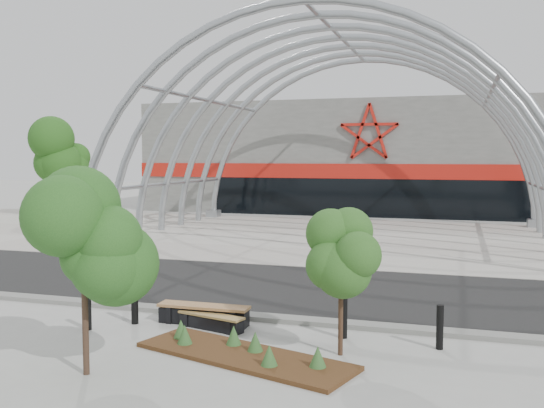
{
  "coord_description": "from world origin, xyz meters",
  "views": [
    {
      "loc": [
        5.75,
        -14.61,
        4.17
      ],
      "look_at": [
        0.0,
        4.0,
        2.6
      ],
      "focal_mm": 40.0,
      "sensor_mm": 36.0,
      "label": 1
    }
  ],
  "objects": [
    {
      "name": "bollard_1",
      "position": [
        -2.65,
        -2.33,
        0.47
      ],
      "size": [
        0.15,
        0.15,
        0.94
      ],
      "primitive_type": "cylinder",
      "color": "black",
      "rests_on": "ground"
    },
    {
      "name": "kerb",
      "position": [
        0.0,
        -0.25,
        0.06
      ],
      "size": [
        60.0,
        0.5,
        0.12
      ],
      "primitive_type": "cube",
      "color": "slate",
      "rests_on": "ground"
    },
    {
      "name": "bollard_2",
      "position": [
        -1.85,
        -1.53,
        0.55
      ],
      "size": [
        0.17,
        0.17,
        1.09
      ],
      "primitive_type": "cylinder",
      "color": "black",
      "rests_on": "ground"
    },
    {
      "name": "street_tree_0",
      "position": [
        -0.96,
        -4.9,
        2.69
      ],
      "size": [
        1.64,
        1.64,
        3.74
      ],
      "color": "#302018",
      "rests_on": "ground"
    },
    {
      "name": "planting_bed",
      "position": [
        1.54,
        -3.11,
        0.12
      ],
      "size": [
        4.98,
        2.8,
        0.5
      ],
      "color": "#38210E",
      "rests_on": "ground"
    },
    {
      "name": "arena_building",
      "position": [
        0.0,
        33.45,
        3.99
      ],
      "size": [
        34.0,
        15.24,
        8.0
      ],
      "color": "slate",
      "rests_on": "ground"
    },
    {
      "name": "street_tree_1",
      "position": [
        3.46,
        -2.36,
        2.17
      ],
      "size": [
        1.28,
        1.28,
        3.02
      ],
      "color": "#331E13",
      "rests_on": "ground"
    },
    {
      "name": "vault_canopy",
      "position": [
        0.0,
        15.5,
        0.02
      ],
      "size": [
        20.8,
        15.8,
        20.36
      ],
      "color": "#9AA0A5",
      "rests_on": "ground"
    },
    {
      "name": "bollard_4",
      "position": [
        5.43,
        -1.36,
        0.48
      ],
      "size": [
        0.15,
        0.15,
        0.96
      ],
      "primitive_type": "cylinder",
      "color": "black",
      "rests_on": "ground"
    },
    {
      "name": "bench_1",
      "position": [
        0.14,
        -1.41,
        0.18
      ],
      "size": [
        1.79,
        0.82,
        0.37
      ],
      "color": "black",
      "rests_on": "ground"
    },
    {
      "name": "bollard_3",
      "position": [
        3.31,
        -1.17,
        0.53
      ],
      "size": [
        0.17,
        0.17,
        1.06
      ],
      "primitive_type": "cylinder",
      "color": "black",
      "rests_on": "ground"
    },
    {
      "name": "bollard_0",
      "position": [
        -2.88,
        -0.23,
        0.56
      ],
      "size": [
        0.18,
        0.18,
        1.11
      ],
      "primitive_type": "cylinder",
      "color": "black",
      "rests_on": "ground"
    },
    {
      "name": "bench_0",
      "position": [
        -0.2,
        -1.07,
        0.24
      ],
      "size": [
        2.32,
        0.54,
        0.48
      ],
      "color": "black",
      "rests_on": "ground"
    },
    {
      "name": "bg_tree_0",
      "position": [
        -20.0,
        20.0,
        4.64
      ],
      "size": [
        3.0,
        3.0,
        6.45
      ],
      "color": "black",
      "rests_on": "ground"
    },
    {
      "name": "forecourt",
      "position": [
        0.0,
        15.5,
        0.02
      ],
      "size": [
        60.0,
        17.0,
        0.04
      ],
      "primitive_type": "cube",
      "color": "#AAA399",
      "rests_on": "ground"
    },
    {
      "name": "ground",
      "position": [
        0.0,
        0.0,
        0.0
      ],
      "size": [
        140.0,
        140.0,
        0.0
      ],
      "primitive_type": "plane",
      "color": "#9B9A95",
      "rests_on": "ground"
    },
    {
      "name": "road",
      "position": [
        0.0,
        3.5,
        0.01
      ],
      "size": [
        140.0,
        7.0,
        0.02
      ],
      "primitive_type": "cube",
      "color": "black",
      "rests_on": "ground"
    }
  ]
}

